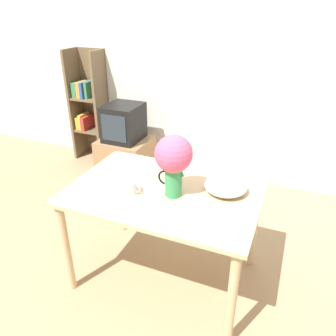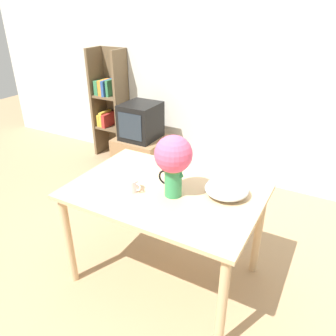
{
  "view_description": "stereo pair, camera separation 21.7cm",
  "coord_description": "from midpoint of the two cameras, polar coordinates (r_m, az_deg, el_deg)",
  "views": [
    {
      "loc": [
        0.7,
        -1.79,
        1.98
      ],
      "look_at": [
        -0.04,
        -0.01,
        0.99
      ],
      "focal_mm": 35.0,
      "sensor_mm": 36.0,
      "label": 1
    },
    {
      "loc": [
        0.9,
        -1.7,
        1.98
      ],
      "look_at": [
        -0.04,
        -0.01,
        0.99
      ],
      "focal_mm": 35.0,
      "sensor_mm": 36.0,
      "label": 2
    }
  ],
  "objects": [
    {
      "name": "bookshelf",
      "position": [
        4.61,
        -15.01,
        10.33
      ],
      "size": [
        0.45,
        0.31,
        1.46
      ],
      "color": "brown",
      "rests_on": "ground_plane"
    },
    {
      "name": "wall_back",
      "position": [
        3.8,
        10.51,
        16.27
      ],
      "size": [
        8.0,
        0.05,
        2.6
      ],
      "color": "silver",
      "rests_on": "ground_plane"
    },
    {
      "name": "flower_vase",
      "position": [
        2.12,
        -1.84,
        1.49
      ],
      "size": [
        0.25,
        0.25,
        0.43
      ],
      "color": "#2D844C",
      "rests_on": "table"
    },
    {
      "name": "white_bowl",
      "position": [
        2.27,
        7.34,
        -3.09
      ],
      "size": [
        0.3,
        0.3,
        0.1
      ],
      "color": "silver",
      "rests_on": "table"
    },
    {
      "name": "tv_set",
      "position": [
        3.95,
        -9.33,
        7.8
      ],
      "size": [
        0.4,
        0.45,
        0.43
      ],
      "color": "black",
      "rests_on": "tv_stand"
    },
    {
      "name": "ground_plane",
      "position": [
        2.76,
        -1.5,
        -18.89
      ],
      "size": [
        12.0,
        12.0,
        0.0
      ],
      "primitive_type": "plane",
      "color": "#9E7F5B"
    },
    {
      "name": "tv_stand",
      "position": [
        4.12,
        -8.85,
        1.76
      ],
      "size": [
        0.59,
        0.54,
        0.49
      ],
      "color": "#8E6B47",
      "rests_on": "ground_plane"
    },
    {
      "name": "coffee_mug",
      "position": [
        2.27,
        -9.28,
        -3.41
      ],
      "size": [
        0.13,
        0.1,
        0.09
      ],
      "color": "silver",
      "rests_on": "table"
    },
    {
      "name": "table",
      "position": [
        2.36,
        -3.31,
        -6.14
      ],
      "size": [
        1.33,
        0.91,
        0.8
      ],
      "color": "tan",
      "rests_on": "ground_plane"
    }
  ]
}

